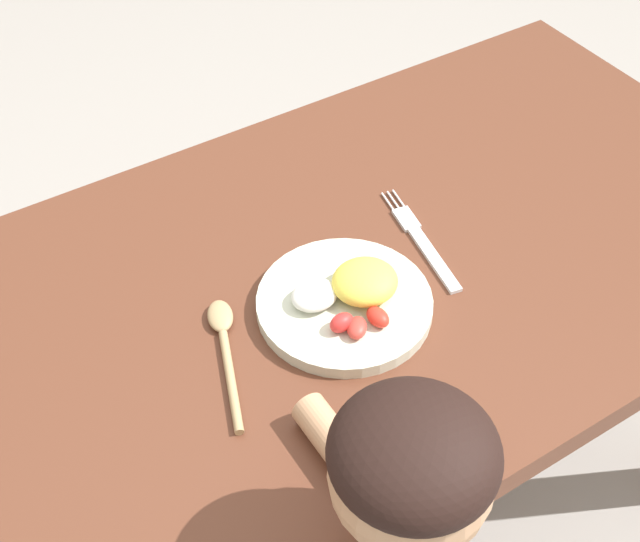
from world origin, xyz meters
TOP-DOWN VIEW (x-y plane):
  - ground_plane at (0.00, 0.00)m, footprint 8.00×8.00m
  - dining_table at (0.00, 0.00)m, footprint 1.36×0.74m
  - plate at (-0.05, -0.06)m, footprint 0.24×0.24m
  - fork at (0.11, -0.01)m, footprint 0.06×0.22m
  - spoon at (-0.22, -0.03)m, footprint 0.10×0.21m

SIDE VIEW (x-z plane):
  - ground_plane at x=0.00m, z-range 0.00..0.00m
  - dining_table at x=0.00m, z-range 0.26..0.97m
  - fork at x=0.11m, z-range 0.71..0.71m
  - spoon at x=-0.22m, z-range 0.71..0.72m
  - plate at x=-0.05m, z-range 0.69..0.75m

